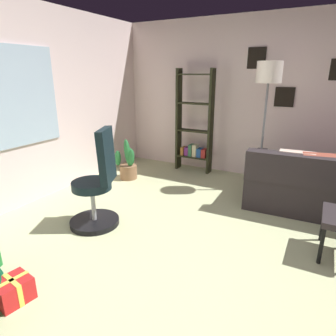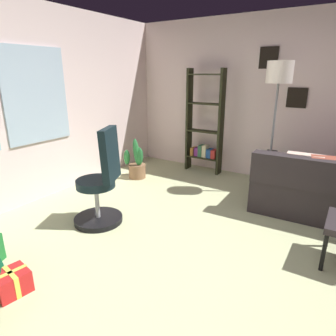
# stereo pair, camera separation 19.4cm
# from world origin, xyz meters

# --- Properties ---
(ground_plane) EXTENTS (5.07, 5.43, 0.10)m
(ground_plane) POSITION_xyz_m (0.00, 0.00, -0.05)
(ground_plane) COLOR #C0C693
(wall_back_with_windows) EXTENTS (5.07, 0.12, 2.54)m
(wall_back_with_windows) POSITION_xyz_m (-0.02, 2.76, 1.28)
(wall_back_with_windows) COLOR silver
(wall_back_with_windows) RESTS_ON ground_plane
(wall_right_with_frames) EXTENTS (0.12, 5.43, 2.54)m
(wall_right_with_frames) POSITION_xyz_m (2.58, -0.00, 1.27)
(wall_right_with_frames) COLOR silver
(wall_right_with_frames) RESTS_ON ground_plane
(gift_box_red) EXTENTS (0.28, 0.26, 0.19)m
(gift_box_red) POSITION_xyz_m (-1.27, 1.28, 0.09)
(gift_box_red) COLOR red
(gift_box_red) RESTS_ON ground_plane
(office_chair) EXTENTS (0.56, 0.58, 1.12)m
(office_chair) POSITION_xyz_m (-0.03, 1.49, 0.44)
(office_chair) COLOR black
(office_chair) RESTS_ON ground_plane
(bookshelf) EXTENTS (0.18, 0.64, 1.75)m
(bookshelf) POSITION_xyz_m (2.32, 1.34, 0.77)
(bookshelf) COLOR black
(bookshelf) RESTS_ON ground_plane
(floor_lamp) EXTENTS (0.34, 0.34, 1.83)m
(floor_lamp) POSITION_xyz_m (1.93, 0.11, 1.54)
(floor_lamp) COLOR slate
(floor_lamp) RESTS_ON ground_plane
(potted_plant) EXTENTS (0.42, 0.37, 0.68)m
(potted_plant) POSITION_xyz_m (1.40, 2.11, 0.23)
(potted_plant) COLOR #8F6546
(potted_plant) RESTS_ON ground_plane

